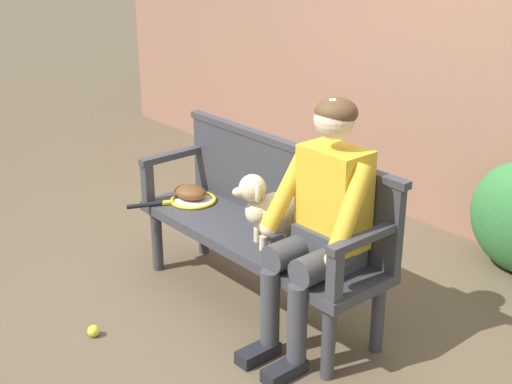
# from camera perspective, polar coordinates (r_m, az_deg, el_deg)

# --- Properties ---
(ground_plane) EXTENTS (40.00, 40.00, 0.00)m
(ground_plane) POSITION_cam_1_polar(r_m,az_deg,el_deg) (4.22, -0.00, -9.07)
(ground_plane) COLOR brown
(brick_garden_fence) EXTENTS (8.00, 0.30, 2.54)m
(brick_garden_fence) POSITION_cam_1_polar(r_m,az_deg,el_deg) (5.13, 16.42, 10.84)
(brick_garden_fence) COLOR #936651
(brick_garden_fence) RESTS_ON ground
(garden_bench) EXTENTS (1.67, 0.49, 0.47)m
(garden_bench) POSITION_cam_1_polar(r_m,az_deg,el_deg) (4.03, -0.00, -4.14)
(garden_bench) COLOR #38383D
(garden_bench) RESTS_ON ground
(bench_backrest) EXTENTS (1.71, 0.06, 0.50)m
(bench_backrest) POSITION_cam_1_polar(r_m,az_deg,el_deg) (4.03, 2.31, 0.79)
(bench_backrest) COLOR #38383D
(bench_backrest) RESTS_ON garden_bench
(bench_armrest_left_end) EXTENTS (0.06, 0.49, 0.28)m
(bench_armrest_left_end) POSITION_cam_1_polar(r_m,az_deg,el_deg) (4.47, -7.52, 2.01)
(bench_armrest_left_end) COLOR #38383D
(bench_armrest_left_end) RESTS_ON garden_bench
(bench_armrest_right_end) EXTENTS (0.06, 0.49, 0.28)m
(bench_armrest_right_end) POSITION_cam_1_polar(r_m,az_deg,el_deg) (3.35, 7.81, -4.97)
(bench_armrest_right_end) COLOR #38383D
(bench_armrest_right_end) RESTS_ON garden_bench
(person_seated) EXTENTS (0.56, 0.64, 1.34)m
(person_seated) POSITION_cam_1_polar(r_m,az_deg,el_deg) (3.54, 5.33, -2.09)
(person_seated) COLOR black
(person_seated) RESTS_ON ground
(dog_on_bench) EXTENTS (0.30, 0.41, 0.41)m
(dog_on_bench) POSITION_cam_1_polar(r_m,az_deg,el_deg) (3.79, 1.13, -1.40)
(dog_on_bench) COLOR beige
(dog_on_bench) RESTS_ON garden_bench
(tennis_racket) EXTENTS (0.38, 0.58, 0.03)m
(tennis_racket) POSITION_cam_1_polar(r_m,az_deg,el_deg) (4.44, -5.42, -0.69)
(tennis_racket) COLOR yellow
(tennis_racket) RESTS_ON garden_bench
(baseball_glove) EXTENTS (0.26, 0.22, 0.09)m
(baseball_glove) POSITION_cam_1_polar(r_m,az_deg,el_deg) (4.47, -5.30, -0.02)
(baseball_glove) COLOR brown
(baseball_glove) RESTS_ON garden_bench
(tennis_ball) EXTENTS (0.07, 0.07, 0.07)m
(tennis_ball) POSITION_cam_1_polar(r_m,az_deg,el_deg) (4.02, -12.96, -10.85)
(tennis_ball) COLOR #CCDB33
(tennis_ball) RESTS_ON ground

